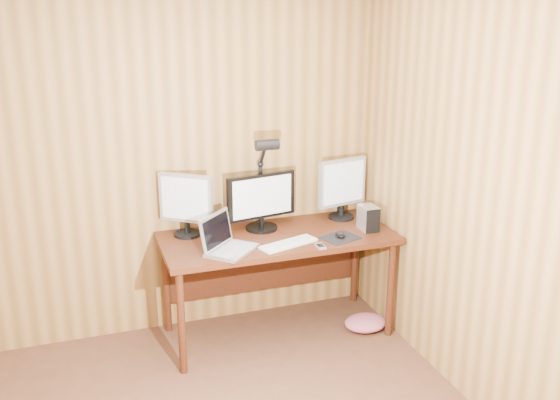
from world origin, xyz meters
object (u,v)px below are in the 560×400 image
desk (274,248)px  speaker (341,205)px  hard_drive (368,218)px  monitor_right (342,187)px  desk_lamp (264,169)px  phone (320,246)px  keyboard (289,244)px  monitor_left (186,203)px  laptop (225,242)px  monitor_center (261,201)px  mouse (340,235)px

desk → speaker: size_ratio=12.15×
hard_drive → monitor_right: bearing=105.2°
hard_drive → desk_lamp: size_ratio=0.25×
desk → phone: bearing=-62.5°
desk_lamp → keyboard: bearing=-64.9°
hard_drive → speaker: bearing=94.9°
monitor_left → laptop: bearing=-26.1°
keyboard → desk_lamp: 0.56m
monitor_center → desk_lamp: size_ratio=0.74×
monitor_right → keyboard: bearing=-158.1°
monitor_center → phone: monitor_center is taller
monitor_center → monitor_left: bearing=165.1°
mouse → phone: bearing=-161.4°
hard_drive → phone: size_ratio=1.66×
phone → desk_lamp: desk_lamp is taller
speaker → desk_lamp: 0.75m
laptop → speaker: (1.02, 0.45, 0.01)m
monitor_center → monitor_left: 0.52m
desk → monitor_right: 0.68m
monitor_center → desk_lamp: 0.23m
hard_drive → phone: 0.49m
hard_drive → keyboard: bearing=-170.8°
monitor_right → phone: size_ratio=4.30×
desk → monitor_center: bearing=129.2°
monitor_left → desk: bearing=24.7°
laptop → mouse: size_ratio=4.00×
desk → laptop: size_ratio=3.87×
monitor_right → laptop: monitor_right is taller
monitor_center → laptop: (-0.34, -0.31, -0.15)m
monitor_center → mouse: bearing=-47.0°
desk → laptop: 0.50m
desk → hard_drive: 0.69m
desk → keyboard: (0.01, -0.27, 0.13)m
desk → mouse: 0.49m
monitor_right → desk_lamp: bearing=168.3°
mouse → desk_lamp: 0.69m
phone → monitor_right: bearing=55.7°
desk → monitor_left: bearing=167.7°
monitor_center → keyboard: (0.08, -0.35, -0.20)m
phone → laptop: bearing=169.1°
hard_drive → speaker: 0.41m
desk → laptop: (-0.41, -0.22, 0.18)m
speaker → monitor_right: bearing=-112.1°
monitor_left → laptop: size_ratio=1.05×
monitor_center → monitor_right: bearing=-6.9°
hard_drive → monitor_center: bearing=160.8°
monitor_center → monitor_left: (-0.52, 0.05, 0.03)m
desk → desk_lamp: desk_lamp is taller
laptop → hard_drive: (1.05, 0.05, 0.03)m
hard_drive → phone: (-0.44, -0.20, -0.08)m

